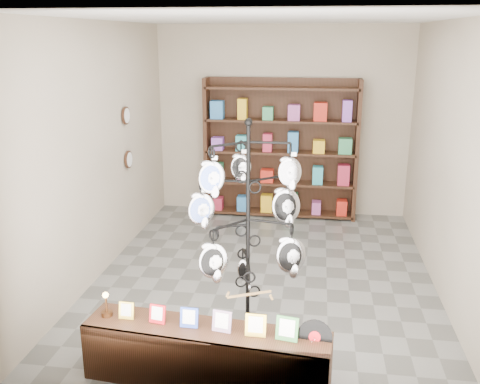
% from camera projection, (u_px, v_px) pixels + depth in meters
% --- Properties ---
extents(ground, '(5.00, 5.00, 0.00)m').
position_uv_depth(ground, '(265.00, 274.00, 6.59)').
color(ground, slate).
rests_on(ground, ground).
extents(room_envelope, '(5.00, 5.00, 5.00)m').
position_uv_depth(room_envelope, '(267.00, 125.00, 6.07)').
color(room_envelope, '#B6A892').
rests_on(room_envelope, ground).
extents(display_tree, '(1.16, 1.16, 2.16)m').
position_uv_depth(display_tree, '(248.00, 220.00, 4.75)').
color(display_tree, black).
rests_on(display_tree, ground).
extents(front_shelf, '(2.09, 0.62, 0.73)m').
position_uv_depth(front_shelf, '(206.00, 355.00, 4.47)').
color(front_shelf, black).
rests_on(front_shelf, ground).
extents(back_shelving, '(2.42, 0.36, 2.20)m').
position_uv_depth(back_shelving, '(280.00, 153.00, 8.48)').
color(back_shelving, black).
rests_on(back_shelving, ground).
extents(wall_clocks, '(0.03, 0.24, 0.84)m').
position_uv_depth(wall_clocks, '(127.00, 138.00, 7.20)').
color(wall_clocks, black).
rests_on(wall_clocks, ground).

